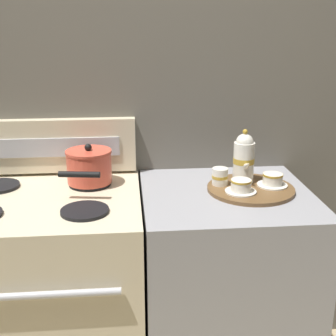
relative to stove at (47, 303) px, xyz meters
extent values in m
cube|color=#666056|center=(0.32, 0.33, 0.66)|extent=(6.00, 0.05, 2.20)
cube|color=beige|center=(0.00, 0.00, 0.00)|extent=(0.74, 0.61, 0.88)
cylinder|color=silver|center=(0.00, -0.32, 0.25)|extent=(0.59, 0.02, 0.02)
cylinder|color=black|center=(0.18, 0.14, 0.45)|extent=(0.16, 0.16, 0.01)
cylinder|color=black|center=(0.18, -0.14, 0.45)|extent=(0.16, 0.16, 0.01)
cube|color=beige|center=(0.00, 0.28, 0.56)|extent=(0.72, 0.05, 0.22)
cube|color=#B7B7BC|center=(0.00, 0.26, 0.56)|extent=(0.59, 0.01, 0.08)
cube|color=#939399|center=(0.70, 0.00, 0.00)|extent=(0.64, 0.61, 0.88)
cylinder|color=#D14C38|center=(0.18, 0.14, 0.51)|extent=(0.17, 0.17, 0.12)
cylinder|color=#D14C38|center=(0.18, 0.14, 0.57)|extent=(0.18, 0.18, 0.01)
sphere|color=black|center=(0.18, 0.14, 0.59)|extent=(0.03, 0.03, 0.03)
cylinder|color=black|center=(0.15, -0.02, 0.54)|extent=(0.15, 0.04, 0.02)
cylinder|color=brown|center=(0.79, 0.02, 0.45)|extent=(0.33, 0.33, 0.01)
cylinder|color=white|center=(0.77, 0.08, 0.53)|extent=(0.08, 0.08, 0.16)
cylinder|color=gold|center=(0.77, 0.08, 0.54)|extent=(0.08, 0.08, 0.02)
sphere|color=white|center=(0.77, 0.08, 0.61)|extent=(0.07, 0.07, 0.07)
sphere|color=gold|center=(0.77, 0.08, 0.65)|extent=(0.02, 0.02, 0.02)
cone|color=white|center=(0.77, 0.02, 0.54)|extent=(0.02, 0.06, 0.05)
cylinder|color=white|center=(0.74, -0.03, 0.46)|extent=(0.12, 0.12, 0.01)
cylinder|color=white|center=(0.74, -0.03, 0.48)|extent=(0.07, 0.07, 0.04)
cylinder|color=gold|center=(0.74, -0.03, 0.50)|extent=(0.08, 0.08, 0.01)
cylinder|color=white|center=(0.87, 0.02, 0.46)|extent=(0.12, 0.12, 0.01)
cylinder|color=white|center=(0.87, 0.02, 0.48)|extent=(0.07, 0.07, 0.04)
cylinder|color=gold|center=(0.87, 0.02, 0.50)|extent=(0.08, 0.08, 0.01)
cylinder|color=white|center=(0.68, 0.06, 0.49)|extent=(0.06, 0.06, 0.07)
cylinder|color=gold|center=(0.68, 0.06, 0.49)|extent=(0.06, 0.06, 0.01)
camera|label=1|loc=(0.33, -1.61, 1.07)|focal=50.00mm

